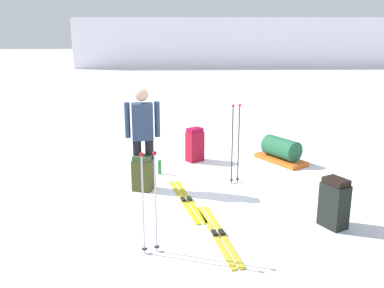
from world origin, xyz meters
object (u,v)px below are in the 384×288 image
at_px(backpack_large_dark, 195,145).
at_px(backpack_bright, 334,203).
at_px(ski_pair_near, 218,234).
at_px(ski_poles_planted_far, 149,198).
at_px(skier_standing, 143,133).
at_px(backpack_small_spare, 143,173).
at_px(ski_poles_planted_near, 236,140).
at_px(ski_pair_far, 186,200).
at_px(gear_sled, 281,151).
at_px(thermos_bottle, 160,167).

relative_size(backpack_large_dark, backpack_bright, 0.98).
distance_m(ski_pair_near, ski_poles_planted_far, 1.19).
bearing_deg(ski_poles_planted_far, skier_standing, 94.58).
relative_size(backpack_bright, ski_poles_planted_far, 0.54).
height_order(skier_standing, ski_poles_planted_far, skier_standing).
distance_m(skier_standing, ski_pair_near, 2.24).
height_order(ski_pair_near, backpack_small_spare, backpack_small_spare).
height_order(skier_standing, ski_poles_planted_near, skier_standing).
bearing_deg(ski_poles_planted_far, backpack_large_dark, 77.90).
xyz_separation_m(ski_pair_far, ski_poles_planted_near, (0.87, 0.76, 0.76)).
distance_m(skier_standing, backpack_small_spare, 0.67).
distance_m(skier_standing, ski_pair_far, 1.30).
xyz_separation_m(ski_pair_near, ski_poles_planted_far, (-0.87, -0.40, 0.70)).
distance_m(skier_standing, gear_sled, 3.05).
bearing_deg(ski_pair_far, skier_standing, 139.12).
bearing_deg(skier_standing, backpack_bright, -31.15).
height_order(ski_pair_near, ski_pair_far, same).
bearing_deg(ski_poles_planted_near, skier_standing, -173.74).
xyz_separation_m(skier_standing, backpack_bright, (2.63, -1.59, -0.61)).
bearing_deg(ski_pair_near, gear_sled, 62.06).
distance_m(ski_pair_near, backpack_large_dark, 3.22).
height_order(backpack_small_spare, ski_poles_planted_near, ski_poles_planted_near).
xyz_separation_m(backpack_large_dark, ski_poles_planted_near, (0.61, -1.29, 0.43)).
distance_m(ski_pair_near, gear_sled, 3.46).
height_order(skier_standing, backpack_large_dark, skier_standing).
height_order(backpack_bright, thermos_bottle, backpack_bright).
relative_size(backpack_bright, backpack_small_spare, 1.16).
bearing_deg(ski_poles_planted_far, ski_pair_near, 24.84).
distance_m(backpack_large_dark, ski_poles_planted_near, 1.49).
bearing_deg(gear_sled, backpack_small_spare, -152.94).
bearing_deg(ski_pair_far, thermos_bottle, 108.23).
height_order(ski_pair_near, thermos_bottle, thermos_bottle).
relative_size(ski_pair_near, backpack_bright, 2.56).
bearing_deg(gear_sled, ski_pair_near, -117.94).
relative_size(ski_pair_far, ski_poles_planted_far, 1.36).
height_order(ski_pair_near, backpack_bright, backpack_bright).
distance_m(backpack_small_spare, ski_poles_planted_far, 2.13).
bearing_deg(ski_poles_planted_near, gear_sled, 45.57).
bearing_deg(backpack_small_spare, backpack_large_dark, 57.76).
bearing_deg(backpack_large_dark, ski_poles_planted_far, -102.10).
bearing_deg(backpack_bright, skier_standing, 148.85).
relative_size(skier_standing, backpack_large_dark, 2.49).
bearing_deg(ski_pair_far, backpack_small_spare, 143.10).
relative_size(gear_sled, thermos_bottle, 4.42).
height_order(ski_poles_planted_far, gear_sled, ski_poles_planted_far).
bearing_deg(backpack_small_spare, backpack_bright, -29.93).
bearing_deg(ski_poles_planted_far, backpack_small_spare, 95.13).
height_order(skier_standing, ski_pair_near, skier_standing).
xyz_separation_m(ski_pair_near, thermos_bottle, (-0.79, 2.47, 0.12)).
height_order(skier_standing, thermos_bottle, skier_standing).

